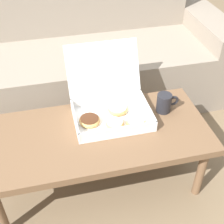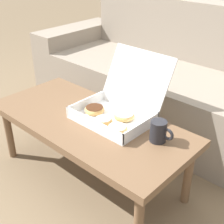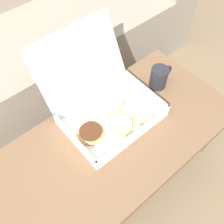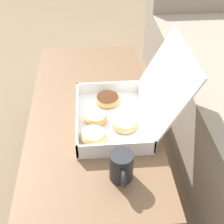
% 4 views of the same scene
% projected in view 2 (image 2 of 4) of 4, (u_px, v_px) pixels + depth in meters
% --- Properties ---
extents(ground_plane, '(12.00, 12.00, 0.00)m').
position_uv_depth(ground_plane, '(100.00, 169.00, 1.89)').
color(ground_plane, '#756047').
extents(couch, '(2.26, 0.78, 0.86)m').
position_uv_depth(couch, '(176.00, 86.00, 2.25)').
color(couch, gray).
rests_on(couch, ground_plane).
extents(coffee_table, '(1.14, 0.52, 0.39)m').
position_uv_depth(coffee_table, '(89.00, 126.00, 1.67)').
color(coffee_table, brown).
rests_on(coffee_table, ground_plane).
extents(pastry_box, '(0.40, 0.42, 0.32)m').
position_uv_depth(pastry_box, '(117.00, 109.00, 1.64)').
color(pastry_box, white).
rests_on(pastry_box, coffee_table).
extents(coffee_mug, '(0.12, 0.08, 0.11)m').
position_uv_depth(coffee_mug, '(159.00, 131.00, 1.45)').
color(coffee_mug, '#232328').
rests_on(coffee_mug, coffee_table).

